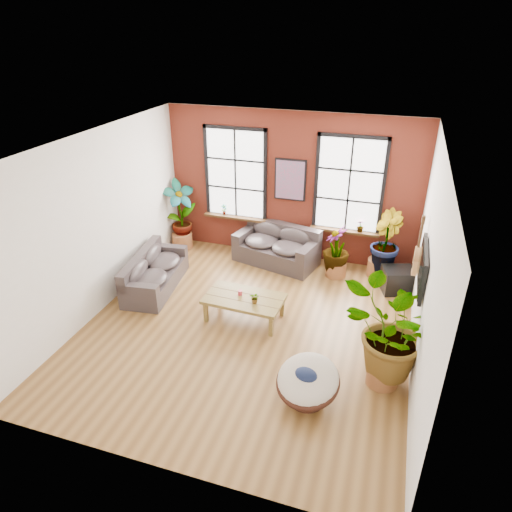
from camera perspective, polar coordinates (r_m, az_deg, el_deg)
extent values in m
cube|color=brown|center=(8.84, -1.20, -8.99)|extent=(6.00, 6.50, 0.02)
cube|color=white|center=(7.32, -1.48, 13.75)|extent=(6.00, 6.50, 0.02)
cube|color=#561C14|center=(10.82, 4.35, 8.58)|extent=(6.00, 0.02, 3.50)
cube|color=silver|center=(5.45, -12.85, -13.34)|extent=(6.00, 0.02, 3.50)
cube|color=silver|center=(9.27, -19.24, 3.74)|extent=(0.02, 6.50, 3.50)
cube|color=silver|center=(7.60, 20.69, -1.86)|extent=(0.02, 6.50, 3.50)
cube|color=white|center=(11.08, -2.58, 10.17)|extent=(1.40, 0.02, 2.10)
cube|color=#331F0E|center=(11.39, -2.59, 4.88)|extent=(1.60, 0.22, 0.06)
cube|color=white|center=(10.49, 11.56, 8.63)|extent=(1.40, 0.02, 2.10)
cube|color=#331F0E|center=(10.82, 10.98, 3.11)|extent=(1.60, 0.22, 0.06)
cube|color=#352C2F|center=(10.98, 2.51, 0.25)|extent=(2.12, 1.39, 0.44)
cube|color=#352C2F|center=(11.07, 3.47, 3.04)|extent=(1.95, 0.69, 0.45)
cube|color=#352C2F|center=(11.23, -1.28, 2.83)|extent=(0.45, 0.98, 0.23)
cube|color=#352C2F|center=(10.49, 6.65, 0.76)|extent=(0.45, 0.98, 0.23)
ellipsoid|color=#352C2F|center=(10.98, 0.72, 1.93)|extent=(0.99, 0.97, 0.25)
ellipsoid|color=#352C2F|center=(11.13, 1.45, 3.21)|extent=(0.85, 0.44, 0.44)
ellipsoid|color=#352C2F|center=(10.66, 4.15, 1.02)|extent=(0.99, 0.97, 0.25)
ellipsoid|color=#352C2F|center=(10.81, 4.86, 2.34)|extent=(0.85, 0.44, 0.44)
cube|color=#352C2F|center=(10.21, -12.36, -2.89)|extent=(1.08, 2.07, 0.39)
cube|color=#352C2F|center=(10.14, -14.23, -0.79)|extent=(0.45, 1.99, 0.40)
cube|color=#352C2F|center=(9.37, -14.53, -4.03)|extent=(0.85, 0.31, 0.20)
cube|color=#352C2F|center=(10.79, -10.80, 0.81)|extent=(0.85, 0.31, 0.20)
ellipsoid|color=#352C2F|center=(9.75, -13.10, -2.80)|extent=(0.80, 0.95, 0.22)
ellipsoid|color=#352C2F|center=(9.78, -14.49, -1.93)|extent=(0.33, 0.89, 0.38)
ellipsoid|color=#352C2F|center=(10.39, -11.47, -0.65)|extent=(0.80, 0.95, 0.22)
ellipsoid|color=#352C2F|center=(10.41, -12.78, 0.16)|extent=(0.33, 0.89, 0.38)
cube|color=brown|center=(8.84, -1.48, -5.36)|extent=(1.54, 0.93, 0.06)
cube|color=#331F0E|center=(8.71, -1.83, -5.65)|extent=(1.51, 0.08, 0.00)
cube|color=#331F0E|center=(8.94, -1.14, -4.71)|extent=(1.51, 0.08, 0.00)
cube|color=brown|center=(8.95, -6.28, -6.94)|extent=(0.08, 0.08, 0.42)
cube|color=brown|center=(8.52, 1.90, -8.75)|extent=(0.08, 0.08, 0.42)
cube|color=brown|center=(9.47, -4.46, -4.75)|extent=(0.08, 0.08, 0.42)
cube|color=brown|center=(9.06, 3.30, -6.32)|extent=(0.08, 0.08, 0.42)
cylinder|color=#C43143|center=(8.88, -2.00, -4.61)|extent=(0.09, 0.09, 0.10)
cylinder|color=#391C14|center=(7.38, 6.38, -16.82)|extent=(0.70, 0.70, 0.23)
torus|color=#391C14|center=(7.20, 6.49, -15.32)|extent=(1.21, 1.21, 0.44)
ellipsoid|color=beige|center=(7.16, 6.51, -14.99)|extent=(1.18, 1.22, 0.60)
ellipsoid|color=#121B38|center=(7.06, 6.37, -14.54)|extent=(0.44, 0.39, 0.17)
cube|color=black|center=(10.70, 4.30, 9.48)|extent=(0.74, 0.04, 0.98)
cube|color=#0C7F8C|center=(10.67, 4.26, 9.43)|extent=(0.66, 0.02, 0.90)
cube|color=black|center=(7.91, 20.11, -1.41)|extent=(0.06, 1.25, 0.72)
cube|color=black|center=(7.90, 19.86, -1.37)|extent=(0.01, 1.15, 0.62)
cylinder|color=#B27F4C|center=(9.07, 19.25, -1.17)|extent=(0.09, 0.38, 0.38)
cylinder|color=#B27F4C|center=(8.96, 19.50, 0.23)|extent=(0.09, 0.30, 0.30)
cylinder|color=black|center=(9.07, 19.22, -1.17)|extent=(0.09, 0.11, 0.11)
cube|color=#331F0E|center=(8.81, 19.87, 2.37)|extent=(0.04, 0.05, 0.55)
cube|color=#331F0E|center=(8.68, 20.20, 4.28)|extent=(0.06, 0.06, 0.14)
cube|color=black|center=(10.27, 17.27, -2.89)|extent=(0.78, 0.71, 0.53)
cylinder|color=brown|center=(11.89, -9.18, 1.96)|extent=(0.63, 0.63, 0.38)
cylinder|color=brown|center=(10.79, 15.17, -1.43)|extent=(0.68, 0.68, 0.40)
cylinder|color=brown|center=(7.84, 15.54, -13.97)|extent=(0.67, 0.67, 0.37)
cylinder|color=brown|center=(10.59, 9.95, -1.59)|extent=(0.47, 0.47, 0.34)
imported|color=#204011|center=(11.62, -9.46, 5.49)|extent=(1.00, 1.03, 1.63)
imported|color=#204011|center=(10.49, 15.77, 1.70)|extent=(0.82, 0.93, 1.43)
imported|color=#204011|center=(7.38, 16.47, -9.42)|extent=(1.89, 1.86, 1.59)
imported|color=#204011|center=(10.37, 9.99, 0.87)|extent=(0.65, 0.65, 1.06)
imported|color=#204011|center=(8.60, -0.13, -5.28)|extent=(0.24, 0.22, 0.22)
imported|color=#204011|center=(11.43, -4.03, 5.81)|extent=(0.17, 0.17, 0.27)
imported|color=#204011|center=(10.73, 12.91, 3.65)|extent=(0.19, 0.19, 0.27)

